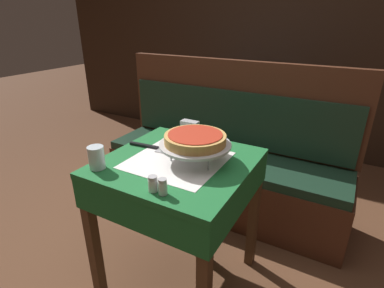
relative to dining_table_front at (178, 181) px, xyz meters
name	(u,v)px	position (x,y,z in m)	size (l,w,h in m)	color
ground_plane	(180,277)	(0.00, 0.00, -0.64)	(14.00, 14.00, 0.00)	brown
dining_table_front	(178,181)	(0.00, 0.00, 0.00)	(0.69, 0.69, 0.76)	#1E6B33
dining_table_rear	(242,96)	(-0.31, 1.70, 0.01)	(0.78, 0.78, 0.76)	#194799
booth_bench	(224,168)	(-0.09, 0.79, -0.32)	(1.79, 0.48, 1.11)	#4C2819
back_wall_panel	(291,37)	(0.00, 2.17, 0.56)	(6.00, 0.04, 2.40)	black
pizza_pan_stand	(195,145)	(0.08, 0.04, 0.19)	(0.34, 0.34, 0.09)	#ADADB2
deep_dish_pizza	(195,139)	(0.08, 0.04, 0.23)	(0.29, 0.29, 0.05)	tan
pizza_server	(153,147)	(-0.18, 0.05, 0.12)	(0.27, 0.09, 0.01)	#BCBCC1
water_glass_near	(96,158)	(-0.27, -0.25, 0.17)	(0.07, 0.07, 0.11)	silver
salt_shaker	(153,184)	(0.06, -0.28, 0.15)	(0.04, 0.04, 0.07)	silver
pepper_shaker	(163,187)	(0.11, -0.28, 0.15)	(0.04, 0.04, 0.07)	silver
napkin_holder	(190,129)	(-0.10, 0.30, 0.16)	(0.10, 0.05, 0.09)	#B2B2B7
condiment_caddy	(256,81)	(-0.19, 1.75, 0.16)	(0.14, 0.14, 0.16)	black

